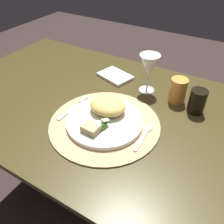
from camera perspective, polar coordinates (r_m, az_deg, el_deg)
The scene contains 13 objects.
ground_plane at distance 1.47m, azimuth -0.25°, elevation -22.78°, with size 6.00×6.00×0.00m, color #302422.
dining_table at distance 0.98m, azimuth -0.35°, elevation -5.59°, with size 1.43×0.80×0.75m.
placemat at distance 0.81m, azimuth -1.80°, elevation -2.83°, with size 0.38×0.38×0.01m, color tan.
dinner_plate at distance 0.80m, azimuth -1.82°, elevation -2.24°, with size 0.26×0.26×0.02m, color silver.
pasta_serving at distance 0.82m, azimuth -1.07°, elevation 1.57°, with size 0.13×0.11×0.05m, color #E8BD5F.
salad_greens at distance 0.76m, azimuth -3.29°, elevation -3.23°, with size 0.07×0.08×0.03m.
bread_piece at distance 0.75m, azimuth -5.21°, elevation -4.02°, with size 0.05×0.04×0.02m, color tan.
fork at distance 0.88m, azimuth -9.79°, elevation 0.76°, with size 0.02×0.17×0.00m.
spoon at distance 0.78m, azimuth 8.29°, elevation -5.01°, with size 0.02×0.14×0.01m.
napkin at distance 1.07m, azimuth 0.78°, elevation 8.79°, with size 0.14×0.10×0.01m, color white.
wine_glass at distance 0.94m, azimuth 9.06°, elevation 10.97°, with size 0.08×0.08×0.16m.
amber_tumbler at distance 0.93m, azimuth 15.87°, elevation 5.08°, with size 0.06×0.06×0.10m, color orange.
dark_tumbler at distance 0.90m, azimuth 20.16°, elevation 2.49°, with size 0.06×0.06×0.09m, color black.
Camera 1 is at (0.37, -0.61, 1.29)m, focal length 37.32 mm.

